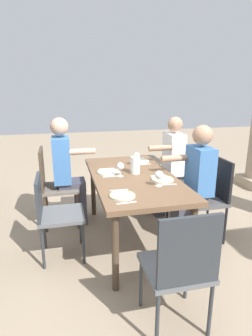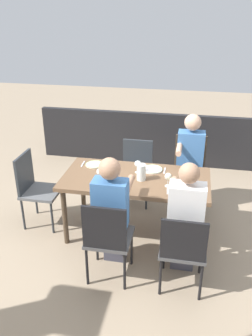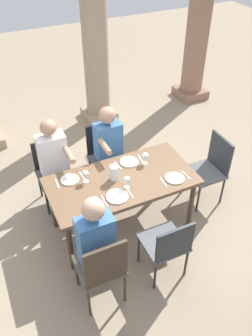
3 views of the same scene
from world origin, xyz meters
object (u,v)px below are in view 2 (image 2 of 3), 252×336
at_px(diner_guest_third, 189,162).
at_px(wine_glass_1, 138,164).
at_px(chair_west_north, 183,247).
at_px(chair_west_south, 189,167).
at_px(diner_man_white, 112,211).
at_px(water_pitcher, 141,173).
at_px(wine_glass_0, 168,177).
at_px(plate_2, 113,185).
at_px(chair_mid_south, 136,167).
at_px(dining_table, 136,183).
at_px(chair_head_east, 35,186).
at_px(chair_mid_north, 108,236).
at_px(plate_0, 182,191).
at_px(plate_1, 152,169).
at_px(wine_glass_2, 100,172).
at_px(diner_woman_green, 185,219).
at_px(plate_3, 94,164).

relative_size(diner_guest_third, wine_glass_1, 8.90).
relative_size(chair_west_north, chair_west_south, 0.90).
xyz_separation_m(diner_man_white, diner_guest_third, (-0.72, -1.32, 0.02)).
bearing_deg(water_pitcher, wine_glass_0, 162.18).
relative_size(plate_2, water_pitcher, 1.23).
bearing_deg(chair_mid_south, dining_table, 98.96).
distance_m(dining_table, plate_2, 0.34).
distance_m(chair_west_south, chair_head_east, 2.05).
xyz_separation_m(chair_mid_north, wine_glass_1, (-0.14, -0.99, 0.34)).
distance_m(diner_guest_third, plate_0, 0.92).
bearing_deg(chair_mid_south, plate_2, 85.70).
xyz_separation_m(plate_1, plate_2, (0.38, 0.49, 0.00)).
bearing_deg(dining_table, wine_glass_0, 159.45).
xyz_separation_m(plate_0, wine_glass_2, (0.91, -0.09, 0.10)).
bearing_deg(diner_man_white, chair_west_north, 164.65).
distance_m(chair_head_east, wine_glass_0, 1.69).
relative_size(diner_woman_green, plate_0, 6.02).
xyz_separation_m(plate_2, wine_glass_2, (0.16, -0.10, 0.10)).
height_order(diner_man_white, water_pitcher, diner_man_white).
xyz_separation_m(chair_west_north, plate_1, (0.44, -1.08, 0.27)).
bearing_deg(diner_man_white, diner_guest_third, -118.74).
distance_m(chair_west_north, wine_glass_1, 1.20).
xyz_separation_m(diner_guest_third, plate_0, (0.06, 0.91, 0.06)).
distance_m(diner_woman_green, plate_3, 1.45).
bearing_deg(plate_2, plate_1, -127.33).
xyz_separation_m(diner_man_white, wine_glass_2, (0.25, -0.49, 0.17)).
bearing_deg(water_pitcher, plate_1, -107.90).
bearing_deg(plate_1, plate_0, 128.12).
bearing_deg(wine_glass_2, chair_head_east, -9.85).
bearing_deg(plate_3, wine_glass_0, 157.85).
distance_m(chair_west_north, chair_mid_south, 1.84).
xyz_separation_m(wine_glass_0, plate_3, (0.94, -0.38, -0.11)).
bearing_deg(chair_head_east, plate_3, -161.40).
bearing_deg(diner_woman_green, chair_west_north, 90.85).
height_order(chair_west_north, chair_west_south, chair_west_south).
relative_size(dining_table, chair_mid_north, 1.82).
distance_m(chair_west_north, plate_3, 1.60).
relative_size(chair_mid_north, plate_3, 4.07).
bearing_deg(plate_3, dining_table, 156.78).
height_order(chair_mid_south, plate_2, chair_mid_south).
height_order(chair_west_south, plate_2, chair_west_south).
height_order(chair_mid_north, wine_glass_1, chair_mid_north).
xyz_separation_m(chair_west_south, wine_glass_0, (0.22, 0.99, 0.32)).
distance_m(chair_mid_north, wine_glass_1, 1.05).
relative_size(diner_man_white, wine_glass_0, 8.22).
distance_m(diner_guest_third, wine_glass_2, 1.28).
relative_size(dining_table, chair_west_north, 1.93).
relative_size(diner_man_white, plate_3, 5.70).
relative_size(diner_woman_green, plate_1, 5.30).
height_order(chair_mid_north, plate_1, chair_mid_north).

